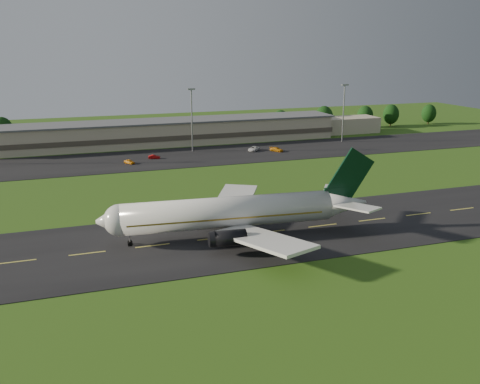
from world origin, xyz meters
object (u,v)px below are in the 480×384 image
object	(u,v)px
light_mast_centre	(192,112)
service_vehicle_c	(254,149)
airliner	(232,213)
light_mast_east	(344,106)
service_vehicle_a	(129,162)
service_vehicle_b	(154,157)
service_vehicle_d	(277,149)
terminal	(185,132)

from	to	relation	value
light_mast_centre	service_vehicle_c	xyz separation A→B (m)	(19.11, -5.96, -11.91)
airliner	light_mast_east	xyz separation A→B (m)	(67.38, 80.08, 8.08)
light_mast_centre	service_vehicle_a	xyz separation A→B (m)	(-22.02, -12.33, -12.02)
airliner	service_vehicle_c	distance (m)	80.62
service_vehicle_b	airliner	bearing A→B (deg)	-165.75
service_vehicle_c	service_vehicle_d	world-z (taller)	service_vehicle_c
service_vehicle_d	light_mast_east	bearing A→B (deg)	-18.91
light_mast_east	terminal	bearing A→B (deg)	163.20
airliner	light_mast_centre	world-z (taller)	light_mast_centre
light_mast_east	service_vehicle_c	world-z (taller)	light_mast_east
airliner	light_mast_centre	size ratio (longest dim) A/B	2.52
terminal	service_vehicle_b	size ratio (longest dim) A/B	40.74
airliner	terminal	xyz separation A→B (m)	(13.78, 96.26, -0.67)
airliner	terminal	world-z (taller)	airliner
terminal	service_vehicle_d	xyz separation A→B (m)	(24.42, -25.46, -3.22)
light_mast_centre	service_vehicle_b	world-z (taller)	light_mast_centre
service_vehicle_c	service_vehicle_b	bearing A→B (deg)	-133.73
light_mast_centre	service_vehicle_c	bearing A→B (deg)	-17.32
service_vehicle_c	light_mast_centre	bearing A→B (deg)	-154.12
service_vehicle_b	service_vehicle_c	distance (m)	33.07
service_vehicle_d	service_vehicle_c	bearing A→B (deg)	117.13
terminal	service_vehicle_a	distance (m)	37.04
service_vehicle_b	service_vehicle_d	xyz separation A→B (m)	(39.73, -1.55, 0.08)
light_mast_centre	service_vehicle_a	world-z (taller)	light_mast_centre
airliner	terminal	bearing A→B (deg)	87.05
light_mast_centre	service_vehicle_b	bearing A→B (deg)	-150.94
light_mast_east	service_vehicle_a	distance (m)	78.92
light_mast_east	light_mast_centre	bearing A→B (deg)	180.00
terminal	light_mast_east	xyz separation A→B (m)	(53.60, -16.18, 8.75)
terminal	light_mast_centre	world-z (taller)	light_mast_centre
light_mast_centre	service_vehicle_d	size ratio (longest dim) A/B	4.40
terminal	service_vehicle_c	xyz separation A→B (m)	(17.70, -22.14, -3.16)
light_mast_east	service_vehicle_c	distance (m)	38.28
airliner	service_vehicle_b	world-z (taller)	airliner
airliner	terminal	size ratio (longest dim) A/B	0.35
service_vehicle_b	service_vehicle_a	bearing A→B (deg)	132.58
airliner	service_vehicle_a	distance (m)	68.55
service_vehicle_c	service_vehicle_a	bearing A→B (deg)	-128.00
terminal	service_vehicle_d	distance (m)	35.42
airliner	service_vehicle_a	size ratio (longest dim) A/B	14.17
light_mast_east	service_vehicle_b	bearing A→B (deg)	-173.60
service_vehicle_b	service_vehicle_d	world-z (taller)	service_vehicle_d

